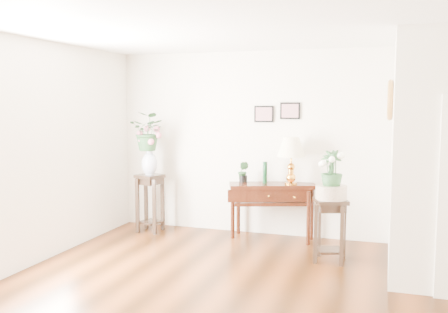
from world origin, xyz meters
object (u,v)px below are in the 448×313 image
at_px(plant_stand_a, 150,203).
at_px(plant_stand_b, 330,230).
at_px(console_table, 272,211).
at_px(table_lamp, 291,161).

bearing_deg(plant_stand_a, plant_stand_b, -12.54).
bearing_deg(plant_stand_a, console_table, 4.93).
relative_size(plant_stand_a, plant_stand_b, 1.12).
height_order(plant_stand_a, plant_stand_b, plant_stand_a).
bearing_deg(console_table, plant_stand_a, 165.09).
xyz_separation_m(table_lamp, plant_stand_b, (0.66, -0.80, -0.78)).
relative_size(console_table, plant_stand_b, 1.55).
distance_m(table_lamp, plant_stand_a, 2.32).
distance_m(console_table, plant_stand_a, 1.93).
height_order(table_lamp, plant_stand_a, table_lamp).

